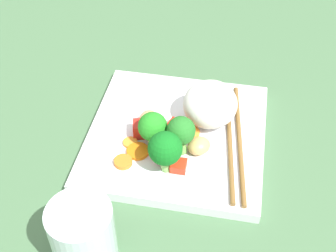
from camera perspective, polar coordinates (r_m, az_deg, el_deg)
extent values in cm
cube|color=#456A45|center=(68.38, 1.06, -2.24)|extent=(110.00, 110.00, 2.00)
cube|color=white|center=(67.10, 1.08, -1.19)|extent=(26.28, 26.28, 1.57)
ellipsoid|color=white|center=(66.45, 5.24, 2.71)|extent=(8.38, 8.67, 6.30)
cylinder|color=#76B955|center=(62.88, 1.48, -2.29)|extent=(2.44, 2.04, 3.02)
sphere|color=#247226|center=(61.08, 1.62, -0.58)|extent=(3.93, 3.93, 3.93)
cylinder|color=#6CAD51|center=(63.91, -1.64, -1.85)|extent=(2.39, 2.55, 2.18)
sphere|color=#248B22|center=(62.32, -1.90, -0.08)|extent=(4.07, 4.07, 4.07)
cylinder|color=#7DB25A|center=(60.96, -0.56, -4.70)|extent=(1.76, 1.44, 2.26)
sphere|color=#126B1C|center=(58.95, -0.45, -2.78)|extent=(4.53, 4.53, 4.53)
cylinder|color=orange|center=(62.41, -5.58, -4.44)|extent=(3.51, 3.51, 0.66)
cylinder|color=orange|center=(65.96, -1.08, -0.80)|extent=(2.18, 2.18, 0.68)
cylinder|color=orange|center=(64.93, -4.70, -2.06)|extent=(2.70, 2.70, 0.42)
cylinder|color=orange|center=(63.69, -3.75, -3.14)|extent=(3.40, 3.40, 0.47)
cylinder|color=orange|center=(66.21, 2.62, -0.78)|extent=(4.35, 4.35, 0.44)
cube|color=red|center=(65.40, -3.02, -0.35)|extent=(3.49, 2.90, 2.30)
cube|color=red|center=(62.62, -0.78, -3.47)|extent=(2.87, 2.79, 1.36)
cube|color=red|center=(66.06, 0.67, -0.36)|extent=(3.55, 3.50, 1.25)
cube|color=red|center=(61.31, 1.33, -4.94)|extent=(2.16, 2.13, 1.22)
ellipsoid|color=tan|center=(66.70, -2.44, 0.94)|extent=(2.98, 3.90, 2.61)
ellipsoid|color=tan|center=(63.20, 3.85, -2.46)|extent=(4.31, 4.30, 2.20)
cylinder|color=brown|center=(65.92, 8.90, -1.52)|extent=(4.56, 22.60, 0.66)
cylinder|color=brown|center=(65.77, 7.66, -1.47)|extent=(4.56, 22.60, 0.66)
cylinder|color=silver|center=(52.29, -10.37, -13.60)|extent=(7.06, 7.06, 9.70)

